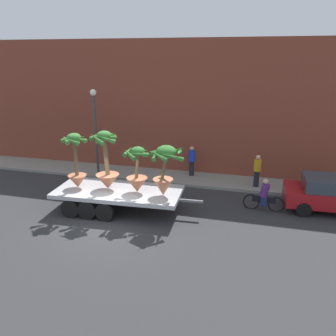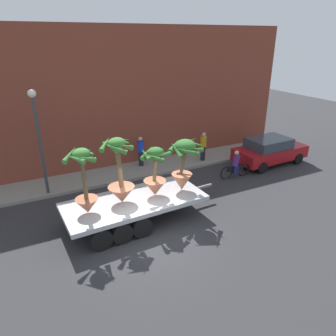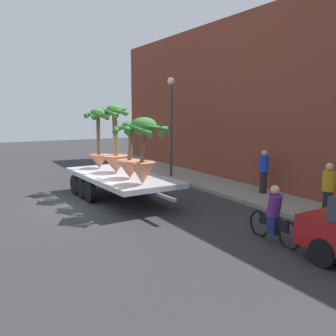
# 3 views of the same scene
# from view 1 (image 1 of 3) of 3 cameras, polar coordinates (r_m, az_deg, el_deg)

# --- Properties ---
(ground_plane) EXTENTS (60.00, 60.00, 0.00)m
(ground_plane) POSITION_cam_1_polar(r_m,az_deg,el_deg) (14.88, -9.68, -9.01)
(ground_plane) COLOR #2D2D30
(sidewalk) EXTENTS (24.00, 2.20, 0.15)m
(sidewalk) POSITION_cam_1_polar(r_m,az_deg,el_deg) (20.10, -2.57, -1.24)
(sidewalk) COLOR gray
(sidewalk) RESTS_ON ground
(building_facade) EXTENTS (24.00, 1.20, 7.61)m
(building_facade) POSITION_cam_1_polar(r_m,az_deg,el_deg) (20.80, -1.29, 10.03)
(building_facade) COLOR brown
(building_facade) RESTS_ON ground
(flatbed_trailer) EXTENTS (6.67, 2.73, 0.98)m
(flatbed_trailer) POSITION_cam_1_polar(r_m,az_deg,el_deg) (15.83, -8.99, -4.22)
(flatbed_trailer) COLOR #B7BABF
(flatbed_trailer) RESTS_ON ground
(potted_palm_rear) EXTENTS (1.33, 1.33, 2.65)m
(potted_palm_rear) POSITION_cam_1_polar(r_m,az_deg,el_deg) (15.56, -10.08, 0.34)
(potted_palm_rear) COLOR #B26647
(potted_palm_rear) RESTS_ON flatbed_trailer
(potted_palm_middle) EXTENTS (1.25, 1.33, 2.05)m
(potted_palm_middle) POSITION_cam_1_polar(r_m,az_deg,el_deg) (15.05, -5.12, -0.76)
(potted_palm_middle) COLOR #B26647
(potted_palm_middle) RESTS_ON flatbed_trailer
(potted_palm_front) EXTENTS (1.56, 1.69, 2.21)m
(potted_palm_front) POSITION_cam_1_polar(r_m,az_deg,el_deg) (14.52, -0.51, -0.17)
(potted_palm_front) COLOR #C17251
(potted_palm_front) RESTS_ON flatbed_trailer
(potted_palm_extra) EXTENTS (1.21, 1.28, 2.51)m
(potted_palm_extra) POSITION_cam_1_polar(r_m,az_deg,el_deg) (15.98, -14.88, 0.72)
(potted_palm_extra) COLOR #B26647
(potted_palm_extra) RESTS_ON flatbed_trailer
(cyclist) EXTENTS (1.84, 0.36, 1.54)m
(cyclist) POSITION_cam_1_polar(r_m,az_deg,el_deg) (16.20, 15.53, -4.54)
(cyclist) COLOR black
(cyclist) RESTS_ON ground
(parked_car) EXTENTS (4.45, 2.11, 1.58)m
(parked_car) POSITION_cam_1_polar(r_m,az_deg,el_deg) (17.17, 25.72, -3.85)
(parked_car) COLOR maroon
(parked_car) RESTS_ON ground
(pedestrian_near_gate) EXTENTS (0.36, 0.36, 1.71)m
(pedestrian_near_gate) POSITION_cam_1_polar(r_m,az_deg,el_deg) (18.51, 14.44, -0.36)
(pedestrian_near_gate) COLOR black
(pedestrian_near_gate) RESTS_ON sidewalk
(pedestrian_far_left) EXTENTS (0.36, 0.36, 1.71)m
(pedestrian_far_left) POSITION_cam_1_polar(r_m,az_deg,el_deg) (19.65, 3.93, 1.25)
(pedestrian_far_left) COLOR black
(pedestrian_far_left) RESTS_ON sidewalk
(street_lamp) EXTENTS (0.36, 0.36, 4.83)m
(street_lamp) POSITION_cam_1_polar(r_m,az_deg,el_deg) (19.69, -11.90, 7.50)
(street_lamp) COLOR #383D42
(street_lamp) RESTS_ON sidewalk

